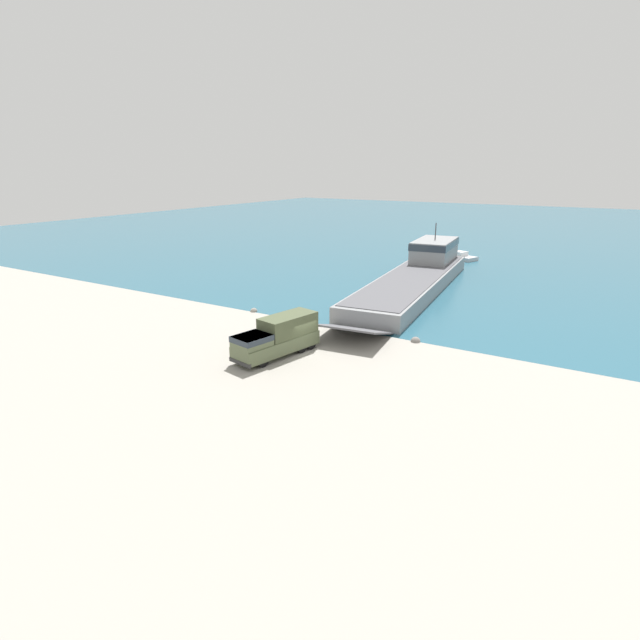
{
  "coord_description": "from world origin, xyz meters",
  "views": [
    {
      "loc": [
        21.62,
        -33.28,
        14.95
      ],
      "look_at": [
        -0.73,
        3.85,
        1.64
      ],
      "focal_mm": 28.0,
      "sensor_mm": 36.0,
      "label": 1
    }
  ],
  "objects_px": {
    "soldier_on_ramp": "(262,333)",
    "moored_boat_c": "(458,256)",
    "military_truck": "(278,337)",
    "cargo_crate": "(252,349)",
    "moored_boat_b": "(443,250)",
    "landing_craft": "(419,272)"
  },
  "relations": [
    {
      "from": "military_truck",
      "to": "moored_boat_b",
      "type": "xyz_separation_m",
      "value": [
        -4.75,
        58.45,
        -1.16
      ]
    },
    {
      "from": "landing_craft",
      "to": "military_truck",
      "type": "xyz_separation_m",
      "value": [
        -0.89,
        -30.42,
        -0.11
      ]
    },
    {
      "from": "military_truck",
      "to": "cargo_crate",
      "type": "relative_size",
      "value": 11.33
    },
    {
      "from": "soldier_on_ramp",
      "to": "moored_boat_c",
      "type": "height_order",
      "value": "soldier_on_ramp"
    },
    {
      "from": "moored_boat_b",
      "to": "moored_boat_c",
      "type": "bearing_deg",
      "value": 76.08
    },
    {
      "from": "cargo_crate",
      "to": "military_truck",
      "type": "bearing_deg",
      "value": 16.97
    },
    {
      "from": "landing_craft",
      "to": "moored_boat_b",
      "type": "distance_m",
      "value": 28.63
    },
    {
      "from": "moored_boat_b",
      "to": "cargo_crate",
      "type": "xyz_separation_m",
      "value": [
        2.54,
        -59.13,
        -0.15
      ]
    },
    {
      "from": "landing_craft",
      "to": "cargo_crate",
      "type": "xyz_separation_m",
      "value": [
        -3.1,
        -31.09,
        -1.42
      ]
    },
    {
      "from": "military_truck",
      "to": "soldier_on_ramp",
      "type": "bearing_deg",
      "value": -108.45
    },
    {
      "from": "landing_craft",
      "to": "moored_boat_c",
      "type": "relative_size",
      "value": 5.92
    },
    {
      "from": "military_truck",
      "to": "moored_boat_c",
      "type": "relative_size",
      "value": 1.18
    },
    {
      "from": "landing_craft",
      "to": "soldier_on_ramp",
      "type": "height_order",
      "value": "landing_craft"
    },
    {
      "from": "landing_craft",
      "to": "cargo_crate",
      "type": "distance_m",
      "value": 31.28
    },
    {
      "from": "cargo_crate",
      "to": "moored_boat_b",
      "type": "bearing_deg",
      "value": 92.46
    },
    {
      "from": "moored_boat_b",
      "to": "moored_boat_c",
      "type": "relative_size",
      "value": 0.86
    },
    {
      "from": "soldier_on_ramp",
      "to": "cargo_crate",
      "type": "xyz_separation_m",
      "value": [
        0.75,
        -2.4,
        -0.65
      ]
    },
    {
      "from": "moored_boat_c",
      "to": "soldier_on_ramp",
      "type": "bearing_deg",
      "value": -161.68
    },
    {
      "from": "landing_craft",
      "to": "moored_boat_b",
      "type": "xyz_separation_m",
      "value": [
        -5.64,
        28.04,
        -1.27
      ]
    },
    {
      "from": "soldier_on_ramp",
      "to": "landing_craft",
      "type": "bearing_deg",
      "value": -9.9
    },
    {
      "from": "soldier_on_ramp",
      "to": "moored_boat_b",
      "type": "relative_size",
      "value": 0.28
    },
    {
      "from": "cargo_crate",
      "to": "landing_craft",
      "type": "bearing_deg",
      "value": 84.3
    }
  ]
}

